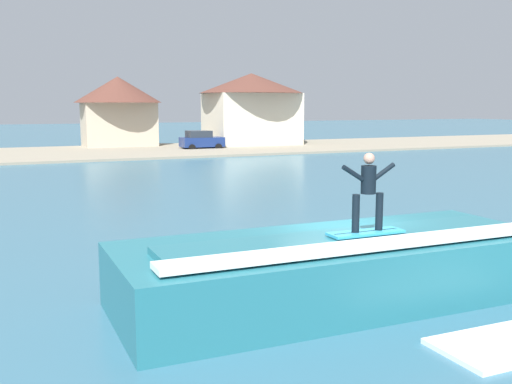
{
  "coord_description": "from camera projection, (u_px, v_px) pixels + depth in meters",
  "views": [
    {
      "loc": [
        -7.61,
        -12.25,
        4.3
      ],
      "look_at": [
        -0.87,
        3.04,
        1.83
      ],
      "focal_mm": 41.55,
      "sensor_mm": 36.0,
      "label": 1
    }
  ],
  "objects": [
    {
      "name": "house_gabled_white",
      "position": [
        251.0,
        104.0,
        61.77
      ],
      "size": [
        10.93,
        10.93,
        7.53
      ],
      "color": "beige",
      "rests_on": "ground_plane"
    },
    {
      "name": "surfboard",
      "position": [
        366.0,
        233.0,
        12.66
      ],
      "size": [
        1.71,
        0.51,
        0.06
      ],
      "color": "#33A5CC",
      "rests_on": "wave_crest"
    },
    {
      "name": "ground_plane",
      "position": [
        337.0,
        279.0,
        14.75
      ],
      "size": [
        260.0,
        260.0,
        0.0
      ],
      "primitive_type": "plane",
      "color": "#36667D"
    },
    {
      "name": "shoreline_bank",
      "position": [
        90.0,
        153.0,
        52.47
      ],
      "size": [
        120.0,
        16.17,
        0.19
      ],
      "color": "gray",
      "rests_on": "ground_plane"
    },
    {
      "name": "surfer",
      "position": [
        368.0,
        188.0,
        12.53
      ],
      "size": [
        1.32,
        0.32,
        1.68
      ],
      "color": "black",
      "rests_on": "surfboard"
    },
    {
      "name": "tree_tall_bare",
      "position": [
        294.0,
        111.0,
        65.79
      ],
      "size": [
        2.2,
        2.2,
        4.82
      ],
      "color": "brown",
      "rests_on": "ground_plane"
    },
    {
      "name": "wave_crest",
      "position": [
        337.0,
        268.0,
        13.04
      ],
      "size": [
        9.69,
        3.6,
        1.56
      ],
      "color": "#256F7C",
      "rests_on": "ground_plane"
    },
    {
      "name": "house_small_cottage",
      "position": [
        118.0,
        105.0,
        59.24
      ],
      "size": [
        8.66,
        8.66,
        7.08
      ],
      "color": "beige",
      "rests_on": "ground_plane"
    },
    {
      "name": "car_far_shore",
      "position": [
        201.0,
        140.0,
        56.56
      ],
      "size": [
        4.04,
        2.27,
        1.86
      ],
      "color": "navy",
      "rests_on": "ground_plane"
    }
  ]
}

